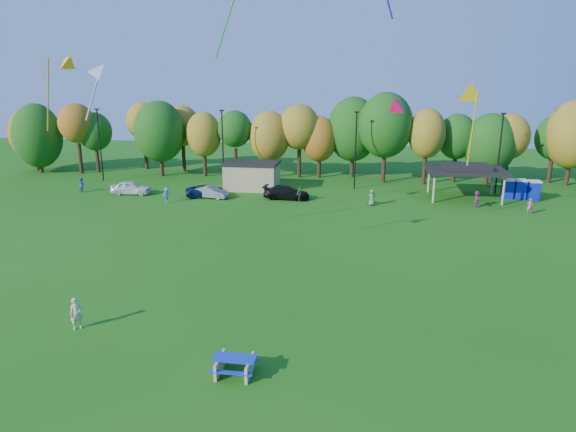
% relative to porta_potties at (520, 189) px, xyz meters
% --- Properties ---
extents(ground, '(160.00, 160.00, 0.00)m').
position_rel_porta_potties_xyz_m(ground, '(-20.01, -37.54, -1.10)').
color(ground, '#19600F').
rests_on(ground, ground).
extents(tree_line, '(93.57, 10.55, 11.15)m').
position_rel_porta_potties_xyz_m(tree_line, '(-21.04, 7.97, 4.82)').
color(tree_line, black).
rests_on(tree_line, ground).
extents(lamp_posts, '(64.50, 0.25, 9.09)m').
position_rel_porta_potties_xyz_m(lamp_posts, '(-18.01, 2.46, 3.80)').
color(lamp_posts, black).
rests_on(lamp_posts, ground).
extents(utility_building, '(6.30, 4.30, 3.25)m').
position_rel_porta_potties_xyz_m(utility_building, '(-30.01, 0.46, 0.54)').
color(utility_building, tan).
rests_on(utility_building, ground).
extents(pavilion, '(8.20, 6.20, 3.77)m').
position_rel_porta_potties_xyz_m(pavilion, '(-6.01, -0.54, 2.13)').
color(pavilion, tan).
rests_on(pavilion, ground).
extents(porta_potties, '(3.75, 1.67, 2.18)m').
position_rel_porta_potties_xyz_m(porta_potties, '(0.00, 0.00, 0.00)').
color(porta_potties, '#0C21A8').
rests_on(porta_potties, ground).
extents(picnic_table, '(1.94, 1.60, 0.84)m').
position_rel_porta_potties_xyz_m(picnic_table, '(-22.09, -37.86, -0.61)').
color(picnic_table, tan).
rests_on(picnic_table, ground).
extents(kite_flyer, '(0.76, 0.74, 1.76)m').
position_rel_porta_potties_xyz_m(kite_flyer, '(-31.47, -34.99, -0.22)').
color(kite_flyer, beige).
rests_on(kite_flyer, ground).
extents(car_a, '(4.54, 2.06, 1.51)m').
position_rel_porta_potties_xyz_m(car_a, '(-42.96, -4.36, -0.34)').
color(car_a, white).
rests_on(car_a, ground).
extents(car_b, '(4.06, 1.96, 1.28)m').
position_rel_porta_potties_xyz_m(car_b, '(-33.45, -4.72, -0.46)').
color(car_b, gray).
rests_on(car_b, ground).
extents(car_c, '(5.02, 3.38, 1.28)m').
position_rel_porta_potties_xyz_m(car_c, '(-34.13, -4.18, -0.46)').
color(car_c, navy).
rests_on(car_c, ground).
extents(car_d, '(5.11, 2.26, 1.46)m').
position_rel_porta_potties_xyz_m(car_d, '(-25.16, -3.88, -0.37)').
color(car_d, black).
rests_on(car_d, ground).
extents(far_person_0, '(0.89, 0.64, 1.71)m').
position_rel_porta_potties_xyz_m(far_person_0, '(-15.97, -5.38, -0.24)').
color(far_person_0, '#617E56').
rests_on(far_person_0, ground).
extents(far_person_1, '(0.86, 1.02, 1.64)m').
position_rel_porta_potties_xyz_m(far_person_1, '(-23.58, -4.80, -0.28)').
color(far_person_1, '#5F7F4E').
rests_on(far_person_1, ground).
extents(far_person_2, '(1.04, 0.98, 1.70)m').
position_rel_porta_potties_xyz_m(far_person_2, '(-49.11, -4.09, -0.25)').
color(far_person_2, '#455A98').
rests_on(far_person_2, ground).
extents(far_person_3, '(1.15, 1.18, 1.62)m').
position_rel_porta_potties_xyz_m(far_person_3, '(-37.43, -7.49, -0.29)').
color(far_person_3, '#568DBF').
rests_on(far_person_3, ground).
extents(far_person_4, '(0.56, 0.38, 1.53)m').
position_rel_porta_potties_xyz_m(far_person_4, '(-0.80, -6.39, -0.33)').
color(far_person_4, '#C85E73').
rests_on(far_person_4, ground).
extents(far_person_5, '(0.68, 1.65, 1.73)m').
position_rel_porta_potties_xyz_m(far_person_5, '(-5.37, -4.40, -0.23)').
color(far_person_5, '#9A4076').
rests_on(far_person_5, ground).
extents(kite_4, '(2.11, 1.55, 3.43)m').
position_rel_porta_potties_xyz_m(kite_4, '(-31.54, -30.07, 12.18)').
color(kite_4, silver).
extents(kite_5, '(2.88, 2.41, 5.38)m').
position_rel_porta_potties_xyz_m(kite_5, '(-36.50, -24.93, 12.83)').
color(kite_5, orange).
extents(kite_6, '(1.15, 1.28, 1.04)m').
position_rel_porta_potties_xyz_m(kite_6, '(-15.45, -35.39, 10.85)').
color(kite_6, '#C80B46').
extents(kite_14, '(1.63, 3.46, 5.64)m').
position_rel_porta_potties_xyz_m(kite_14, '(-10.49, -24.00, 11.10)').
color(kite_14, yellow).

